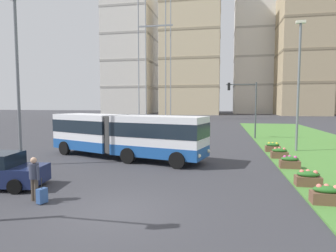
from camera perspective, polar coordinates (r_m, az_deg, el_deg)
ground_plane at (r=10.68m, az=-10.39°, el=-16.50°), size 260.00×260.00×0.00m
articulated_bus at (r=19.94m, az=-8.84°, el=-1.70°), size 11.96×6.01×3.00m
car_black_sedan at (r=36.46m, az=-4.64°, el=-0.22°), size 4.58×2.43×1.58m
pedestrian_crossing at (r=12.37m, az=-25.28°, el=-9.05°), size 0.55×0.36×1.74m
rolling_suitcase at (r=12.14m, az=-23.97°, el=-12.64°), size 0.34×0.42×0.97m
flower_planter_0 at (r=12.40m, az=29.26°, el=-11.93°), size 1.10×0.56×0.74m
flower_planter_1 at (r=14.56m, az=26.31°, el=-9.39°), size 1.10×0.56×0.74m
flower_planter_2 at (r=17.98m, az=23.24°, el=-6.68°), size 1.10×0.56×0.74m
flower_planter_3 at (r=20.88m, az=21.46°, el=-5.08°), size 1.10×0.56×0.74m
flower_planter_4 at (r=23.45m, az=20.27°, el=-4.01°), size 1.10×0.56×0.74m
traffic_light_far_right at (r=31.37m, az=15.41°, el=4.92°), size 3.19×0.28×5.99m
streetlight_left at (r=19.59m, az=-27.96°, el=9.03°), size 0.70×0.28×10.14m
streetlight_median at (r=24.41m, az=24.75°, el=8.12°), size 0.70×0.28×10.10m
apartment_tower_west at (r=109.58m, az=-7.49°, el=14.59°), size 16.85×18.17×45.65m
apartment_tower_westcentre at (r=101.06m, az=4.66°, el=17.72°), size 19.57×15.57×53.43m
apartment_tower_centre at (r=113.70m, az=18.49°, el=15.02°), size 20.40×14.64×49.51m
apartment_tower_eastcentre at (r=100.77m, az=25.41°, el=12.85°), size 14.57×15.69×37.94m
transmission_pylon at (r=66.51m, az=-2.60°, el=16.50°), size 9.00×6.24×32.15m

